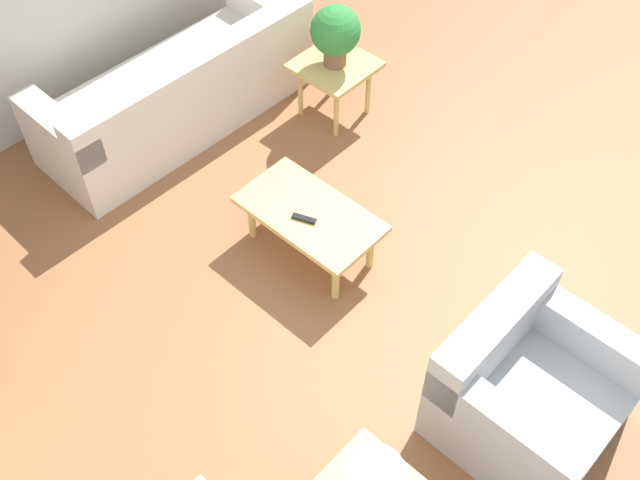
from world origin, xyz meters
TOP-DOWN VIEW (x-y plane):
  - ground_plane at (0.00, 0.00)m, footprint 14.00×14.00m
  - sofa at (2.23, -0.14)m, footprint 0.86×2.19m
  - armchair at (-1.11, 0.25)m, footprint 0.86×0.91m
  - coffee_table at (0.60, 0.14)m, footprint 0.94×0.52m
  - side_table_plant at (1.43, -1.03)m, footprint 0.55×0.55m
  - potted_plant at (1.43, -1.03)m, footprint 0.37×0.37m
  - remote_control at (0.58, 0.22)m, footprint 0.16×0.10m

SIDE VIEW (x-z plane):
  - ground_plane at x=0.00m, z-range 0.00..0.00m
  - sofa at x=2.23m, z-range -0.08..0.67m
  - armchair at x=-1.11m, z-range -0.08..0.71m
  - coffee_table at x=0.60m, z-range 0.14..0.53m
  - remote_control at x=0.58m, z-range 0.39..0.41m
  - side_table_plant at x=1.43m, z-range 0.17..0.65m
  - potted_plant at x=1.43m, z-range 0.51..0.99m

